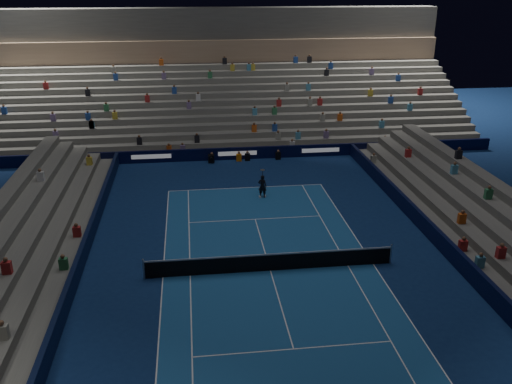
{
  "coord_description": "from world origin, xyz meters",
  "views": [
    {
      "loc": [
        -3.77,
        -24.29,
        14.15
      ],
      "look_at": [
        0.0,
        6.0,
        2.0
      ],
      "focal_mm": 38.21,
      "sensor_mm": 36.0,
      "label": 1
    }
  ],
  "objects": [
    {
      "name": "tennis_net",
      "position": [
        0.0,
        0.0,
        0.5
      ],
      "size": [
        12.9,
        0.1,
        1.1
      ],
      "color": "#B2B2B7",
      "rests_on": "ground"
    },
    {
      "name": "sponsor_barrier_east",
      "position": [
        9.7,
        0.0,
        0.5
      ],
      "size": [
        0.25,
        37.0,
        1.0
      ],
      "primitive_type": "cube",
      "color": "black",
      "rests_on": "ground"
    },
    {
      "name": "court_surface",
      "position": [
        0.0,
        0.0,
        0.01
      ],
      "size": [
        10.97,
        23.77,
        0.01
      ],
      "primitive_type": "cube",
      "color": "#194D8B",
      "rests_on": "ground"
    },
    {
      "name": "broadcast_camera",
      "position": [
        -2.19,
        17.91,
        0.33
      ],
      "size": [
        0.48,
        0.94,
        0.64
      ],
      "color": "black",
      "rests_on": "ground"
    },
    {
      "name": "grandstand_west",
      "position": [
        -13.17,
        0.0,
        0.92
      ],
      "size": [
        5.0,
        37.0,
        2.5
      ],
      "color": "#61625D",
      "rests_on": "ground"
    },
    {
      "name": "sponsor_barrier_west",
      "position": [
        -9.7,
        0.0,
        0.5
      ],
      "size": [
        0.25,
        37.0,
        1.0
      ],
      "primitive_type": "cube",
      "color": "black",
      "rests_on": "ground"
    },
    {
      "name": "grandstand_main",
      "position": [
        0.0,
        27.9,
        3.38
      ],
      "size": [
        44.0,
        15.2,
        11.2
      ],
      "color": "slate",
      "rests_on": "ground"
    },
    {
      "name": "tennis_player",
      "position": [
        0.94,
        9.99,
        0.8
      ],
      "size": [
        0.69,
        0.57,
        1.6
      ],
      "primitive_type": "imported",
      "rotation": [
        0.0,
        0.0,
        2.76
      ],
      "color": "black",
      "rests_on": "ground"
    },
    {
      "name": "ground",
      "position": [
        0.0,
        0.0,
        0.0
      ],
      "size": [
        90.0,
        90.0,
        0.0
      ],
      "primitive_type": "plane",
      "color": "#0D214F",
      "rests_on": "ground"
    },
    {
      "name": "sponsor_barrier_far",
      "position": [
        0.0,
        18.5,
        0.5
      ],
      "size": [
        44.0,
        0.25,
        1.0
      ],
      "primitive_type": "cube",
      "color": "black",
      "rests_on": "ground"
    }
  ]
}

